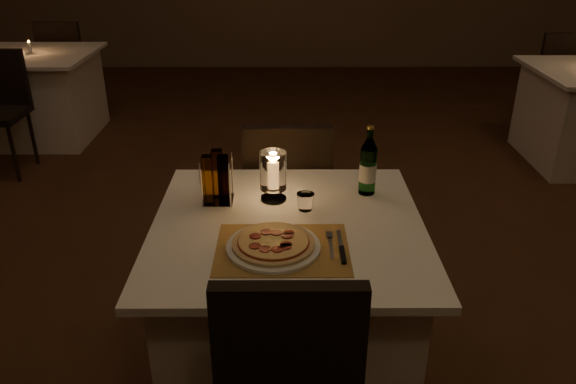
{
  "coord_description": "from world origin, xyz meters",
  "views": [
    {
      "loc": [
        -0.28,
        -2.42,
        1.74
      ],
      "look_at": [
        -0.27,
        -0.6,
        0.86
      ],
      "focal_mm": 35.0,
      "sensor_mm": 36.0,
      "label": 1
    }
  ],
  "objects_px": {
    "tumbler": "(305,202)",
    "hurricane_candle": "(273,172)",
    "chair_far": "(287,188)",
    "pizza": "(273,243)",
    "main_table": "(288,305)",
    "water_bottle": "(368,167)",
    "plate": "(273,247)",
    "neighbor_table_left": "(39,96)"
  },
  "relations": [
    {
      "from": "main_table",
      "to": "neighbor_table_left",
      "type": "xyz_separation_m",
      "value": [
        -2.16,
        2.96,
        0.0
      ]
    },
    {
      "from": "main_table",
      "to": "water_bottle",
      "type": "relative_size",
      "value": 3.49
    },
    {
      "from": "chair_far",
      "to": "tumbler",
      "type": "xyz_separation_m",
      "value": [
        0.07,
        -0.6,
        0.22
      ]
    },
    {
      "from": "main_table",
      "to": "water_bottle",
      "type": "distance_m",
      "value": 0.63
    },
    {
      "from": "hurricane_candle",
      "to": "plate",
      "type": "bearing_deg",
      "value": -88.89
    },
    {
      "from": "main_table",
      "to": "pizza",
      "type": "height_order",
      "value": "pizza"
    },
    {
      "from": "pizza",
      "to": "neighbor_table_left",
      "type": "distance_m",
      "value": 3.8
    },
    {
      "from": "neighbor_table_left",
      "to": "hurricane_candle",
      "type": "bearing_deg",
      "value": -52.77
    },
    {
      "from": "plate",
      "to": "tumbler",
      "type": "distance_m",
      "value": 0.32
    },
    {
      "from": "hurricane_candle",
      "to": "water_bottle",
      "type": "bearing_deg",
      "value": 9.23
    },
    {
      "from": "main_table",
      "to": "neighbor_table_left",
      "type": "relative_size",
      "value": 1.0
    },
    {
      "from": "chair_far",
      "to": "neighbor_table_left",
      "type": "relative_size",
      "value": 0.9
    },
    {
      "from": "tumbler",
      "to": "neighbor_table_left",
      "type": "xyz_separation_m",
      "value": [
        -2.22,
        2.85,
        -0.4
      ]
    },
    {
      "from": "plate",
      "to": "tumbler",
      "type": "height_order",
      "value": "tumbler"
    },
    {
      "from": "water_bottle",
      "to": "hurricane_candle",
      "type": "bearing_deg",
      "value": -170.77
    },
    {
      "from": "main_table",
      "to": "tumbler",
      "type": "distance_m",
      "value": 0.42
    },
    {
      "from": "main_table",
      "to": "pizza",
      "type": "bearing_deg",
      "value": -105.47
    },
    {
      "from": "chair_far",
      "to": "pizza",
      "type": "distance_m",
      "value": 0.92
    },
    {
      "from": "main_table",
      "to": "water_bottle",
      "type": "height_order",
      "value": "water_bottle"
    },
    {
      "from": "water_bottle",
      "to": "neighbor_table_left",
      "type": "xyz_separation_m",
      "value": [
        -2.48,
        2.7,
        -0.48
      ]
    },
    {
      "from": "water_bottle",
      "to": "hurricane_candle",
      "type": "relative_size",
      "value": 1.41
    },
    {
      "from": "plate",
      "to": "water_bottle",
      "type": "bearing_deg",
      "value": 49.8
    },
    {
      "from": "hurricane_candle",
      "to": "chair_far",
      "type": "bearing_deg",
      "value": 83.66
    },
    {
      "from": "pizza",
      "to": "neighbor_table_left",
      "type": "height_order",
      "value": "pizza"
    },
    {
      "from": "chair_far",
      "to": "pizza",
      "type": "relative_size",
      "value": 3.21
    },
    {
      "from": "water_bottle",
      "to": "hurricane_candle",
      "type": "distance_m",
      "value": 0.38
    },
    {
      "from": "main_table",
      "to": "water_bottle",
      "type": "bearing_deg",
      "value": 38.93
    },
    {
      "from": "water_bottle",
      "to": "hurricane_candle",
      "type": "height_order",
      "value": "water_bottle"
    },
    {
      "from": "tumbler",
      "to": "hurricane_candle",
      "type": "distance_m",
      "value": 0.17
    },
    {
      "from": "water_bottle",
      "to": "chair_far",
      "type": "bearing_deg",
      "value": 125.3
    },
    {
      "from": "plate",
      "to": "pizza",
      "type": "xyz_separation_m",
      "value": [
        0.0,
        -0.0,
        0.02
      ]
    },
    {
      "from": "main_table",
      "to": "pizza",
      "type": "xyz_separation_m",
      "value": [
        -0.05,
        -0.18,
        0.39
      ]
    },
    {
      "from": "chair_far",
      "to": "water_bottle",
      "type": "bearing_deg",
      "value": -54.7
    },
    {
      "from": "tumbler",
      "to": "water_bottle",
      "type": "xyz_separation_m",
      "value": [
        0.25,
        0.15,
        0.08
      ]
    },
    {
      "from": "plate",
      "to": "hurricane_candle",
      "type": "xyz_separation_m",
      "value": [
        -0.01,
        0.38,
        0.11
      ]
    },
    {
      "from": "main_table",
      "to": "tumbler",
      "type": "height_order",
      "value": "tumbler"
    },
    {
      "from": "plate",
      "to": "neighbor_table_left",
      "type": "height_order",
      "value": "plate"
    },
    {
      "from": "pizza",
      "to": "tumbler",
      "type": "relative_size",
      "value": 4.12
    },
    {
      "from": "pizza",
      "to": "hurricane_candle",
      "type": "distance_m",
      "value": 0.39
    },
    {
      "from": "pizza",
      "to": "tumbler",
      "type": "xyz_separation_m",
      "value": [
        0.12,
        0.29,
        0.01
      ]
    },
    {
      "from": "main_table",
      "to": "hurricane_candle",
      "type": "bearing_deg",
      "value": 106.13
    },
    {
      "from": "main_table",
      "to": "water_bottle",
      "type": "xyz_separation_m",
      "value": [
        0.32,
        0.26,
        0.48
      ]
    }
  ]
}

